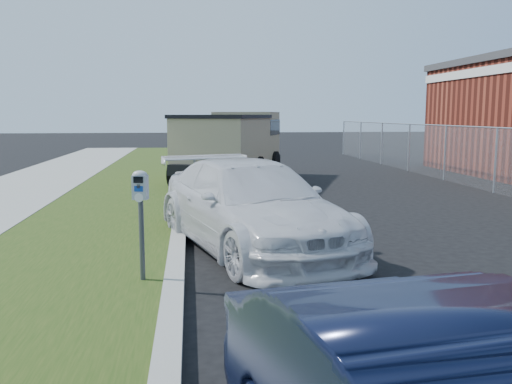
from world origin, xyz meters
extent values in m
plane|color=black|center=(0.00, 0.00, 0.00)|extent=(120.00, 120.00, 0.00)
cube|color=gray|center=(-2.60, 2.00, 0.07)|extent=(0.25, 50.00, 0.15)
cube|color=#20390F|center=(-4.20, 2.00, 0.07)|extent=(3.00, 50.00, 0.13)
plane|color=slate|center=(6.00, 7.00, 0.90)|extent=(0.00, 30.00, 30.00)
cylinder|color=#999FA6|center=(6.00, 7.00, 1.80)|extent=(0.04, 30.00, 0.04)
cylinder|color=#999FA6|center=(6.00, 7.00, 0.90)|extent=(0.06, 0.06, 1.80)
cylinder|color=#999FA6|center=(6.00, 10.00, 0.90)|extent=(0.06, 0.06, 1.80)
cylinder|color=#999FA6|center=(6.00, 13.00, 0.90)|extent=(0.06, 0.06, 1.80)
cylinder|color=#999FA6|center=(6.00, 16.00, 0.90)|extent=(0.06, 0.06, 1.80)
cylinder|color=#999FA6|center=(6.00, 19.00, 0.90)|extent=(0.06, 0.06, 1.80)
cylinder|color=#999FA6|center=(6.00, 22.00, 0.90)|extent=(0.06, 0.06, 1.80)
cylinder|color=#3F4247|center=(-2.98, -0.39, 0.62)|extent=(0.08, 0.08, 0.99)
cube|color=gray|center=(-2.98, -0.39, 1.28)|extent=(0.20, 0.16, 0.30)
ellipsoid|color=gray|center=(-2.98, -0.39, 1.43)|extent=(0.21, 0.16, 0.11)
cube|color=black|center=(-3.00, -0.45, 1.38)|extent=(0.12, 0.04, 0.08)
cube|color=navy|center=(-3.00, -0.45, 1.27)|extent=(0.11, 0.03, 0.07)
cylinder|color=silver|center=(-3.00, -0.45, 1.16)|extent=(0.11, 0.03, 0.11)
cube|color=#3F4247|center=(-3.00, -0.45, 1.30)|extent=(0.04, 0.02, 0.05)
imported|color=silver|center=(-1.42, 1.58, 0.71)|extent=(3.34, 5.25, 1.42)
cube|color=black|center=(-1.10, 10.28, 0.64)|extent=(3.82, 5.97, 0.31)
cube|color=#8E815B|center=(-0.38, 12.18, 1.37)|extent=(2.50, 2.22, 1.76)
cube|color=black|center=(-0.38, 12.18, 1.72)|extent=(2.53, 2.25, 0.53)
cube|color=#8E815B|center=(-1.35, 9.62, 1.37)|extent=(3.29, 4.22, 1.41)
cube|color=black|center=(-1.35, 9.62, 2.10)|extent=(3.41, 4.33, 0.11)
cube|color=black|center=(-0.08, 12.97, 0.57)|extent=(2.03, 0.87, 0.26)
cylinder|color=black|center=(-1.36, 12.46, 0.44)|extent=(0.58, 0.93, 0.88)
cylinder|color=black|center=(0.54, 11.74, 0.44)|extent=(0.58, 0.93, 0.88)
cylinder|color=black|center=(-2.21, 10.23, 0.44)|extent=(0.58, 0.93, 0.88)
cylinder|color=black|center=(-0.31, 9.51, 0.44)|extent=(0.58, 0.93, 0.88)
cylinder|color=black|center=(-2.77, 8.75, 0.44)|extent=(0.58, 0.93, 0.88)
cylinder|color=black|center=(-0.87, 8.03, 0.44)|extent=(0.58, 0.93, 0.88)
camera|label=1|loc=(-2.37, -7.00, 2.15)|focal=38.00mm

